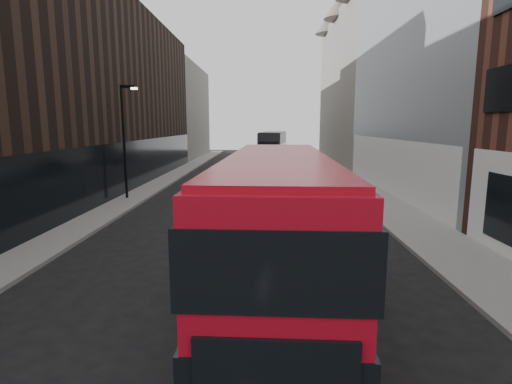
# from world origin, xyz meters

# --- Properties ---
(ground) EXTENTS (140.00, 140.00, 0.00)m
(ground) POSITION_xyz_m (0.00, 0.00, 0.00)
(ground) COLOR black
(ground) RESTS_ON ground
(sidewalk_right) EXTENTS (3.00, 80.00, 0.15)m
(sidewalk_right) POSITION_xyz_m (7.50, 25.00, 0.07)
(sidewalk_right) COLOR slate
(sidewalk_right) RESTS_ON ground
(sidewalk_left) EXTENTS (2.00, 80.00, 0.15)m
(sidewalk_left) POSITION_xyz_m (-8.00, 25.00, 0.07)
(sidewalk_left) COLOR slate
(sidewalk_left) RESTS_ON ground
(building_modern_block) EXTENTS (5.03, 22.00, 20.00)m
(building_modern_block) POSITION_xyz_m (11.47, 21.00, 9.90)
(building_modern_block) COLOR gray
(building_modern_block) RESTS_ON ground
(building_victorian) EXTENTS (6.50, 24.00, 21.00)m
(building_victorian) POSITION_xyz_m (11.38, 44.00, 9.66)
(building_victorian) COLOR slate
(building_victorian) RESTS_ON ground
(building_left_mid) EXTENTS (5.00, 24.00, 14.00)m
(building_left_mid) POSITION_xyz_m (-11.50, 30.00, 7.00)
(building_left_mid) COLOR black
(building_left_mid) RESTS_ON ground
(building_left_far) EXTENTS (5.00, 20.00, 13.00)m
(building_left_far) POSITION_xyz_m (-11.50, 52.00, 6.50)
(building_left_far) COLOR slate
(building_left_far) RESTS_ON ground
(street_lamp) EXTENTS (1.06, 0.22, 7.00)m
(street_lamp) POSITION_xyz_m (-8.22, 18.00, 4.18)
(street_lamp) COLOR black
(street_lamp) RESTS_ON sidewalk_left
(red_bus) EXTENTS (2.72, 10.13, 4.06)m
(red_bus) POSITION_xyz_m (0.80, 2.28, 2.25)
(red_bus) COLOR maroon
(red_bus) RESTS_ON ground
(grey_bus) EXTENTS (4.10, 12.16, 3.86)m
(grey_bus) POSITION_xyz_m (1.59, 45.94, 2.07)
(grey_bus) COLOR black
(grey_bus) RESTS_ON ground
(car_a) EXTENTS (2.07, 4.10, 1.34)m
(car_a) POSITION_xyz_m (2.20, 19.94, 0.67)
(car_a) COLOR black
(car_a) RESTS_ON ground
(car_b) EXTENTS (1.94, 4.17, 1.32)m
(car_b) POSITION_xyz_m (2.09, 23.83, 0.66)
(car_b) COLOR gray
(car_b) RESTS_ON ground
(car_c) EXTENTS (2.11, 4.98, 1.43)m
(car_c) POSITION_xyz_m (3.03, 31.91, 0.72)
(car_c) COLOR black
(car_c) RESTS_ON ground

